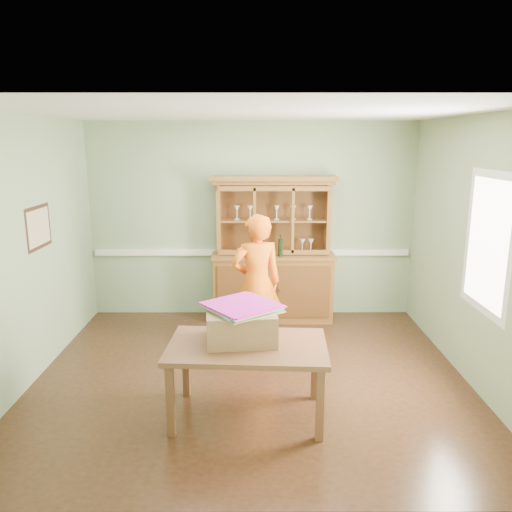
{
  "coord_description": "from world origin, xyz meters",
  "views": [
    {
      "loc": [
        0.05,
        -4.88,
        2.45
      ],
      "look_at": [
        0.06,
        0.4,
        1.21
      ],
      "focal_mm": 35.0,
      "sensor_mm": 36.0,
      "label": 1
    }
  ],
  "objects_px": {
    "china_hutch": "(273,270)",
    "person": "(257,283)",
    "dining_table": "(247,353)",
    "cardboard_box": "(241,326)"
  },
  "relations": [
    {
      "from": "china_hutch",
      "to": "cardboard_box",
      "type": "bearing_deg",
      "value": -98.52
    },
    {
      "from": "china_hutch",
      "to": "cardboard_box",
      "type": "xyz_separation_m",
      "value": [
        -0.37,
        -2.48,
        0.14
      ]
    },
    {
      "from": "dining_table",
      "to": "person",
      "type": "distance_m",
      "value": 1.51
    },
    {
      "from": "china_hutch",
      "to": "dining_table",
      "type": "bearing_deg",
      "value": -97.01
    },
    {
      "from": "china_hutch",
      "to": "person",
      "type": "xyz_separation_m",
      "value": [
        -0.23,
        -1.07,
        0.12
      ]
    },
    {
      "from": "china_hutch",
      "to": "person",
      "type": "distance_m",
      "value": 1.1
    },
    {
      "from": "cardboard_box",
      "to": "person",
      "type": "xyz_separation_m",
      "value": [
        0.14,
        1.41,
        -0.02
      ]
    },
    {
      "from": "dining_table",
      "to": "cardboard_box",
      "type": "xyz_separation_m",
      "value": [
        -0.06,
        0.08,
        0.22
      ]
    },
    {
      "from": "person",
      "to": "dining_table",
      "type": "bearing_deg",
      "value": 72.48
    },
    {
      "from": "china_hutch",
      "to": "cardboard_box",
      "type": "relative_size",
      "value": 3.26
    }
  ]
}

